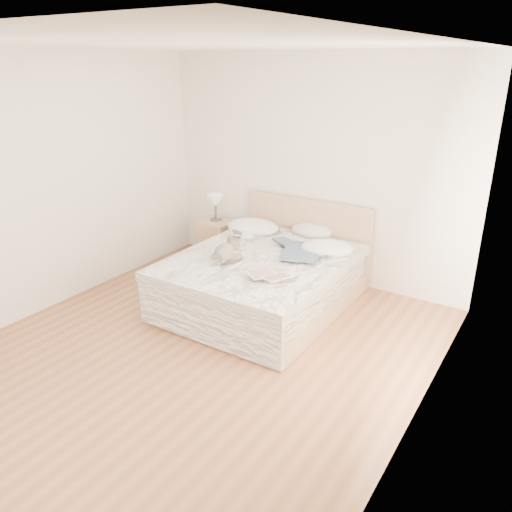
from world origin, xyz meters
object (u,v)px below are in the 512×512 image
at_px(bed, 265,279).
at_px(photo_book, 242,235).
at_px(nightstand, 217,240).
at_px(childrens_book, 269,276).
at_px(table_lamp, 216,202).
at_px(teddy_bear, 224,257).

bearing_deg(bed, photo_book, 148.32).
height_order(nightstand, photo_book, photo_book).
bearing_deg(childrens_book, table_lamp, 166.01).
distance_m(table_lamp, childrens_book, 2.16).
xyz_separation_m(bed, teddy_bear, (-0.26, -0.41, 0.34)).
distance_m(photo_book, childrens_book, 1.26).
xyz_separation_m(bed, table_lamp, (-1.30, 0.82, 0.51)).
height_order(photo_book, teddy_bear, teddy_bear).
bearing_deg(teddy_bear, table_lamp, 125.23).
relative_size(table_lamp, teddy_bear, 1.03).
distance_m(table_lamp, teddy_bear, 1.61).
xyz_separation_m(nightstand, teddy_bear, (1.01, -1.19, 0.37)).
relative_size(nightstand, childrens_book, 1.46).
distance_m(nightstand, teddy_bear, 1.60).
height_order(bed, nightstand, bed).
xyz_separation_m(table_lamp, childrens_book, (1.67, -1.36, -0.18)).
height_order(table_lamp, childrens_book, table_lamp).
relative_size(bed, photo_book, 7.30).
bearing_deg(teddy_bear, nightstand, 125.23).
bearing_deg(nightstand, childrens_book, -38.75).
xyz_separation_m(table_lamp, teddy_bear, (1.04, -1.22, -0.16)).
bearing_deg(photo_book, nightstand, 110.41).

